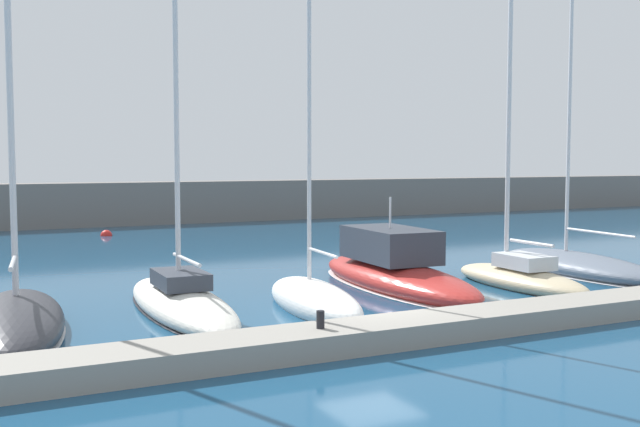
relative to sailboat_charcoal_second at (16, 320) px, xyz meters
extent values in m
plane|color=navy|center=(9.18, -3.45, -0.35)|extent=(120.00, 120.00, 0.00)
cube|color=gray|center=(9.18, -5.58, -0.05)|extent=(30.15, 1.73, 0.60)
cube|color=slate|center=(9.18, 32.77, 1.19)|extent=(108.00, 2.72, 3.09)
ellipsoid|color=#2D2D33|center=(0.00, -0.01, -0.08)|extent=(3.42, 8.38, 1.30)
ellipsoid|color=silver|center=(0.00, -0.01, -0.33)|extent=(3.46, 8.46, 0.12)
cylinder|color=silver|center=(0.07, 0.63, 7.03)|extent=(0.18, 0.18, 12.92)
cylinder|color=silver|center=(-0.07, -0.65, 1.66)|extent=(0.41, 2.60, 0.12)
ellipsoid|color=silver|center=(4.81, 0.72, -0.12)|extent=(2.48, 9.20, 1.10)
ellipsoid|color=black|center=(4.81, 0.72, -0.33)|extent=(2.51, 9.29, 0.12)
cylinder|color=silver|center=(4.82, 0.98, 8.25)|extent=(0.16, 0.16, 15.65)
cylinder|color=silver|center=(4.80, 0.02, 1.37)|extent=(0.17, 2.87, 0.11)
cube|color=#333842|center=(4.81, 0.75, 0.67)|extent=(1.45, 2.29, 0.49)
ellipsoid|color=white|center=(8.65, -0.83, -0.09)|extent=(2.57, 6.49, 1.29)
cylinder|color=silver|center=(8.69, -0.40, 5.53)|extent=(0.13, 0.13, 9.94)
cylinder|color=silver|center=(8.58, -1.52, 1.55)|extent=(0.33, 2.40, 0.09)
ellipsoid|color=#B72D28|center=(13.14, 1.50, -0.02)|extent=(3.37, 10.31, 1.23)
ellipsoid|color=silver|center=(13.14, 1.50, -0.33)|extent=(3.40, 10.41, 0.12)
cube|color=#333842|center=(13.16, 1.95, 1.21)|extent=(2.45, 4.16, 1.21)
cube|color=black|center=(13.22, 3.02, 1.39)|extent=(2.08, 1.11, 0.68)
cylinder|color=silver|center=(13.16, 1.95, 2.39)|extent=(0.08, 0.08, 1.16)
ellipsoid|color=beige|center=(17.34, -0.43, -0.11)|extent=(2.25, 6.79, 0.96)
cylinder|color=silver|center=(17.36, 0.36, 6.03)|extent=(0.17, 0.17, 11.32)
cylinder|color=silver|center=(17.33, -1.03, 1.35)|extent=(0.17, 2.26, 0.12)
cube|color=silver|center=(17.33, -0.65, 0.63)|extent=(1.40, 2.12, 0.51)
ellipsoid|color=slate|center=(21.81, 1.15, -0.04)|extent=(3.72, 9.16, 1.09)
ellipsoid|color=silver|center=(21.81, 1.15, -0.33)|extent=(3.76, 9.25, 0.12)
cylinder|color=silver|center=(21.88, 1.85, 8.62)|extent=(0.15, 0.15, 16.25)
cylinder|color=silver|center=(21.70, -0.08, 1.45)|extent=(0.47, 3.88, 0.10)
sphere|color=red|center=(7.12, 25.44, -0.35)|extent=(0.72, 0.72, 0.72)
cylinder|color=black|center=(6.50, -5.58, 0.47)|extent=(0.20, 0.20, 0.44)
camera|label=1|loc=(-1.50, -21.61, 4.36)|focal=41.82mm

